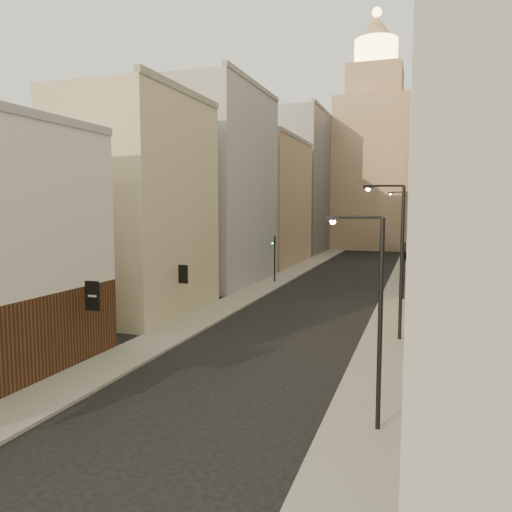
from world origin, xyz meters
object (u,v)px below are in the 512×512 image
(streetlamp_near, at_px, (375,311))
(clock_tower, at_px, (374,156))
(streetlamp_far, at_px, (406,228))
(traffic_light_left, at_px, (275,249))
(white_tower, at_px, (437,139))
(streetlamp_mid, at_px, (398,253))
(traffic_light_right, at_px, (405,255))

(streetlamp_near, bearing_deg, clock_tower, 92.37)
(streetlamp_far, height_order, traffic_light_left, streetlamp_far)
(white_tower, height_order, streetlamp_mid, white_tower)
(clock_tower, distance_m, streetlamp_far, 41.68)
(white_tower, xyz_separation_m, streetlamp_far, (-3.48, -25.18, -13.03))
(clock_tower, distance_m, streetlamp_near, 82.59)
(clock_tower, distance_m, white_tower, 17.83)
(streetlamp_mid, bearing_deg, streetlamp_far, 75.75)
(streetlamp_near, bearing_deg, streetlamp_far, 87.25)
(streetlamp_near, xyz_separation_m, streetlamp_mid, (0.17, 12.75, 0.90))
(streetlamp_near, height_order, streetlamp_far, streetlamp_far)
(clock_tower, xyz_separation_m, streetlamp_near, (7.80, -81.15, -13.21))
(clock_tower, xyz_separation_m, streetlamp_far, (7.52, -39.18, -12.06))
(streetlamp_near, bearing_deg, traffic_light_left, 108.97)
(white_tower, distance_m, streetlamp_near, 68.71)
(clock_tower, height_order, traffic_light_left, clock_tower)
(clock_tower, bearing_deg, streetlamp_far, -79.13)
(white_tower, height_order, streetlamp_far, white_tower)
(streetlamp_mid, distance_m, traffic_light_left, 23.77)
(clock_tower, relative_size, white_tower, 1.08)
(streetlamp_near, distance_m, traffic_light_right, 26.44)
(clock_tower, distance_m, traffic_light_right, 56.97)
(traffic_light_right, bearing_deg, clock_tower, -81.99)
(streetlamp_near, bearing_deg, traffic_light_right, 86.58)
(streetlamp_mid, xyz_separation_m, traffic_light_right, (-0.03, 13.68, -1.41))
(white_tower, relative_size, streetlamp_mid, 4.45)
(streetlamp_far, bearing_deg, traffic_light_right, -75.67)
(white_tower, distance_m, streetlamp_mid, 56.08)
(streetlamp_mid, height_order, traffic_light_left, streetlamp_mid)
(traffic_light_left, xyz_separation_m, traffic_light_right, (13.28, -5.94, 0.29))
(streetlamp_near, height_order, traffic_light_left, streetlamp_near)
(clock_tower, xyz_separation_m, white_tower, (11.00, -14.00, 0.97))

